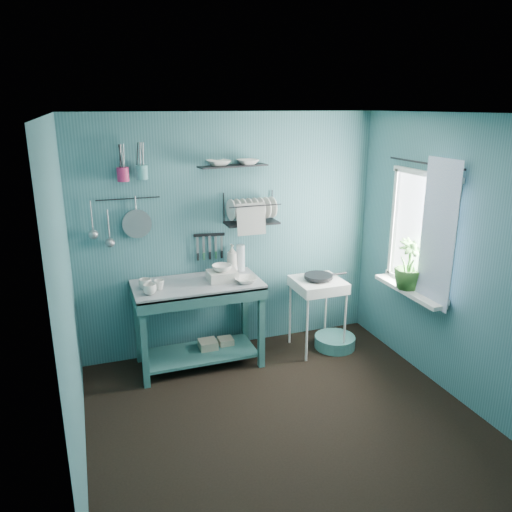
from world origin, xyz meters
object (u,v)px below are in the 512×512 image
object	(u,v)px
dish_rack	(252,209)
utensil_cup_teal	(142,172)
colander	(137,224)
storage_tin_small	(226,347)
work_counter	(199,324)
utensil_cup_magenta	(123,174)
water_bottle	(241,258)
floor_basin	(335,342)
mug_mid	(159,285)
mug_right	(145,284)
storage_tin_large	(208,350)
hotplate_stand	(317,315)
wash_tub	(222,276)
mug_left	(150,289)
frying_pan	(318,276)
soap_bottle	(232,258)
potted_plant	(409,264)

from	to	relation	value
dish_rack	utensil_cup_teal	size ratio (longest dim) A/B	4.23
colander	storage_tin_small	distance (m)	1.59
work_counter	utensil_cup_magenta	xyz separation A→B (m)	(-0.61, 0.26, 1.50)
water_bottle	floor_basin	xyz separation A→B (m)	(0.96, -0.36, -0.96)
dish_rack	mug_mid	bearing A→B (deg)	-167.10
water_bottle	utensil_cup_magenta	bearing A→B (deg)	178.20
work_counter	mug_right	distance (m)	0.70
storage_tin_large	floor_basin	distance (m)	1.40
hotplate_stand	colander	world-z (taller)	colander
mug_mid	storage_tin_large	xyz separation A→B (m)	(0.48, 0.11, -0.82)
wash_tub	storage_tin_small	xyz separation A→B (m)	(0.05, 0.10, -0.84)
mug_mid	storage_tin_large	bearing A→B (deg)	12.91
mug_left	hotplate_stand	world-z (taller)	mug_left
hotplate_stand	frying_pan	distance (m)	0.44
mug_left	dish_rack	xyz separation A→B (m)	(1.12, 0.37, 0.61)
utensil_cup_magenta	storage_tin_small	bearing A→B (deg)	-10.95
soap_bottle	storage_tin_small	size ratio (longest dim) A/B	1.49
work_counter	wash_tub	distance (m)	0.55
hotplate_stand	water_bottle	bearing A→B (deg)	159.70
dish_rack	utensil_cup_teal	world-z (taller)	utensil_cup_teal
hotplate_stand	colander	size ratio (longest dim) A/B	2.85
mug_left	mug_mid	size ratio (longest dim) A/B	1.23
colander	storage_tin_large	distance (m)	1.50
mug_right	hotplate_stand	xyz separation A→B (m)	(1.78, -0.09, -0.54)
mug_right	storage_tin_small	distance (m)	1.16
floor_basin	frying_pan	bearing A→B (deg)	167.10
mug_left	colander	distance (m)	0.69
soap_bottle	water_bottle	bearing A→B (deg)	11.31
mug_mid	potted_plant	distance (m)	2.41
dish_rack	frying_pan	bearing A→B (deg)	-26.79
hotplate_stand	utensil_cup_teal	xyz separation A→B (m)	(-1.71, 0.35, 1.56)
hotplate_stand	frying_pan	size ratio (longest dim) A/B	2.66
mug_left	water_bottle	distance (m)	1.07
mug_left	frying_pan	bearing A→B (deg)	2.21
frying_pan	utensil_cup_magenta	xyz separation A→B (m)	(-1.88, 0.35, 1.11)
work_counter	potted_plant	world-z (taller)	potted_plant
mug_mid	floor_basin	bearing A→B (deg)	-2.46
dish_rack	potted_plant	size ratio (longest dim) A/B	1.11
mug_mid	mug_right	world-z (taller)	mug_right
potted_plant	utensil_cup_teal	bearing A→B (deg)	158.28
water_bottle	floor_basin	distance (m)	1.41
mug_mid	storage_tin_small	distance (m)	1.08
frying_pan	mug_left	bearing A→B (deg)	-177.79
wash_tub	work_counter	bearing A→B (deg)	175.43
frying_pan	floor_basin	world-z (taller)	frying_pan
work_counter	soap_bottle	xyz separation A→B (m)	(0.42, 0.20, 0.59)
storage_tin_large	hotplate_stand	bearing A→B (deg)	-6.90
dish_rack	utensil_cup_teal	bearing A→B (deg)	175.64
mug_right	utensil_cup_magenta	world-z (taller)	utensil_cup_magenta
mug_mid	utensil_cup_teal	xyz separation A→B (m)	(-0.05, 0.32, 1.02)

